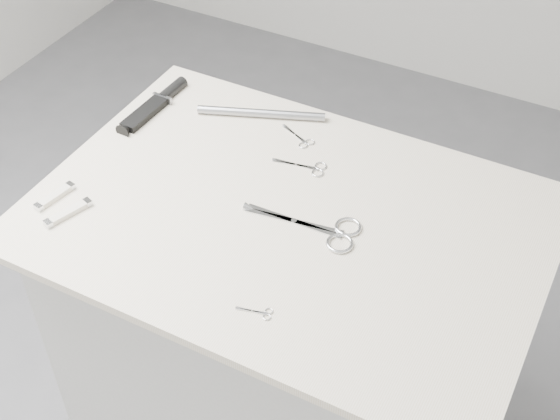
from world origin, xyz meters
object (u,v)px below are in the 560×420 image
at_px(plinth, 287,360).
at_px(tiny_scissors, 259,312).
at_px(large_shears, 326,230).
at_px(pocket_knife_b, 55,196).
at_px(metal_rail, 261,113).
at_px(embroidery_scissors_a, 309,167).
at_px(embroidery_scissors_b, 301,139).
at_px(pocket_knife_a, 68,212).
at_px(sheathed_knife, 158,103).

bearing_deg(plinth, tiny_scissors, -74.53).
distance_m(large_shears, pocket_knife_b, 0.55).
distance_m(pocket_knife_b, metal_rail, 0.49).
xyz_separation_m(large_shears, pocket_knife_b, (-0.52, -0.17, 0.00)).
distance_m(embroidery_scissors_a, metal_rail, 0.21).
distance_m(embroidery_scissors_b, tiny_scissors, 0.49).
bearing_deg(plinth, pocket_knife_a, -152.76).
height_order(large_shears, tiny_scissors, large_shears).
distance_m(plinth, pocket_knife_a, 0.64).
xyz_separation_m(pocket_knife_a, pocket_knife_b, (-0.05, 0.03, -0.00)).
xyz_separation_m(large_shears, metal_rail, (-0.29, 0.27, 0.01)).
height_order(embroidery_scissors_a, pocket_knife_b, pocket_knife_b).
relative_size(tiny_scissors, pocket_knife_b, 0.69).
height_order(embroidery_scissors_a, metal_rail, metal_rail).
relative_size(large_shears, metal_rail, 0.80).
relative_size(large_shears, embroidery_scissors_b, 2.57).
relative_size(embroidery_scissors_a, tiny_scissors, 1.76).
bearing_deg(plinth, embroidery_scissors_a, 101.23).
distance_m(embroidery_scissors_b, pocket_knife_a, 0.52).
height_order(tiny_scissors, metal_rail, metal_rail).
xyz_separation_m(embroidery_scissors_a, pocket_knife_b, (-0.41, -0.32, 0.00)).
bearing_deg(metal_rail, sheathed_knife, -162.77).
bearing_deg(embroidery_scissors_b, pocket_knife_a, -99.82).
height_order(embroidery_scissors_a, pocket_knife_a, pocket_knife_a).
height_order(embroidery_scissors_b, sheathed_knife, sheathed_knife).
relative_size(embroidery_scissors_b, metal_rail, 0.31).
relative_size(plinth, pocket_knife_a, 8.72).
xyz_separation_m(sheathed_knife, pocket_knife_b, (-0.00, -0.36, -0.00)).
bearing_deg(embroidery_scissors_a, tiny_scissors, -85.53).
distance_m(embroidery_scissors_b, pocket_knife_b, 0.53).
xyz_separation_m(embroidery_scissors_a, embroidery_scissors_b, (-0.06, 0.08, -0.00)).
bearing_deg(large_shears, metal_rail, 132.38).
height_order(large_shears, metal_rail, metal_rail).
relative_size(large_shears, tiny_scissors, 3.55).
xyz_separation_m(embroidery_scissors_b, tiny_scissors, (0.15, -0.47, -0.00)).
relative_size(tiny_scissors, pocket_knife_a, 0.64).
distance_m(plinth, large_shears, 0.48).
bearing_deg(metal_rail, pocket_knife_b, -118.26).
xyz_separation_m(large_shears, embroidery_scissors_a, (-0.11, 0.15, -0.00)).
xyz_separation_m(plinth, sheathed_knife, (-0.44, 0.19, 0.48)).
xyz_separation_m(plinth, metal_rail, (-0.21, 0.26, 0.48)).
xyz_separation_m(plinth, pocket_knife_b, (-0.44, -0.17, 0.48)).
bearing_deg(tiny_scissors, sheathed_knife, 125.83).
relative_size(plinth, tiny_scissors, 13.71).
bearing_deg(large_shears, pocket_knife_a, -162.26).
bearing_deg(embroidery_scissors_b, large_shears, -28.88).
relative_size(large_shears, embroidery_scissors_a, 2.01).
relative_size(embroidery_scissors_a, embroidery_scissors_b, 1.28).
distance_m(embroidery_scissors_b, sheathed_knife, 0.35).
bearing_deg(embroidery_scissors_b, plinth, -44.01).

